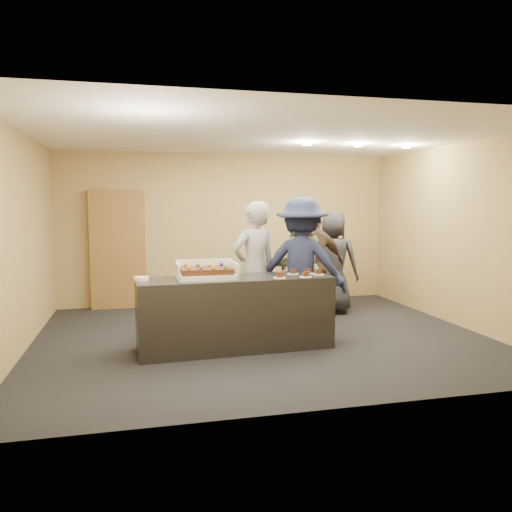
# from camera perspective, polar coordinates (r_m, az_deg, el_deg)

# --- Properties ---
(room) EXTENTS (6.04, 6.00, 2.70)m
(room) POSITION_cam_1_polar(r_m,az_deg,el_deg) (6.69, 0.64, 2.07)
(room) COLOR black
(room) RESTS_ON ground
(serving_counter) EXTENTS (2.43, 0.81, 0.90)m
(serving_counter) POSITION_cam_1_polar(r_m,az_deg,el_deg) (6.26, -2.40, -6.53)
(serving_counter) COLOR black
(serving_counter) RESTS_ON floor
(storage_cabinet) EXTENTS (0.93, 0.15, 2.04)m
(storage_cabinet) POSITION_cam_1_polar(r_m,az_deg,el_deg) (8.92, -15.50, 0.71)
(storage_cabinet) COLOR brown
(storage_cabinet) RESTS_ON floor
(cake_box) EXTENTS (0.72, 0.50, 0.21)m
(cake_box) POSITION_cam_1_polar(r_m,az_deg,el_deg) (6.14, -5.72, -2.09)
(cake_box) COLOR white
(cake_box) RESTS_ON serving_counter
(sheet_cake) EXTENTS (0.61, 0.42, 0.12)m
(sheet_cake) POSITION_cam_1_polar(r_m,az_deg,el_deg) (6.11, -5.69, -1.66)
(sheet_cake) COLOR #38170C
(sheet_cake) RESTS_ON cake_box
(plate_stack) EXTENTS (0.17, 0.17, 0.04)m
(plate_stack) POSITION_cam_1_polar(r_m,az_deg,el_deg) (6.09, -12.98, -2.53)
(plate_stack) COLOR white
(plate_stack) RESTS_ON serving_counter
(slice_a) EXTENTS (0.15, 0.15, 0.07)m
(slice_a) POSITION_cam_1_polar(r_m,az_deg,el_deg) (6.13, 2.72, -2.31)
(slice_a) COLOR white
(slice_a) RESTS_ON serving_counter
(slice_b) EXTENTS (0.15, 0.15, 0.07)m
(slice_b) POSITION_cam_1_polar(r_m,az_deg,el_deg) (6.48, 4.24, -1.86)
(slice_b) COLOR white
(slice_b) RESTS_ON serving_counter
(slice_c) EXTENTS (0.15, 0.15, 0.07)m
(slice_c) POSITION_cam_1_polar(r_m,az_deg,el_deg) (6.23, 5.73, -2.19)
(slice_c) COLOR white
(slice_c) RESTS_ON serving_counter
(slice_d) EXTENTS (0.15, 0.15, 0.07)m
(slice_d) POSITION_cam_1_polar(r_m,az_deg,el_deg) (6.54, 5.96, -1.81)
(slice_d) COLOR white
(slice_d) RESTS_ON serving_counter
(slice_e) EXTENTS (0.15, 0.15, 0.07)m
(slice_e) POSITION_cam_1_polar(r_m,az_deg,el_deg) (6.46, 7.15, -1.92)
(slice_e) COLOR white
(slice_e) RESTS_ON serving_counter
(person_server_grey) EXTENTS (0.78, 0.64, 1.84)m
(person_server_grey) POSITION_cam_1_polar(r_m,az_deg,el_deg) (6.78, -0.16, -1.52)
(person_server_grey) COLOR #949499
(person_server_grey) RESTS_ON floor
(person_sage_man) EXTENTS (0.93, 0.75, 1.83)m
(person_sage_man) POSITION_cam_1_polar(r_m,az_deg,el_deg) (7.16, 4.57, -1.17)
(person_sage_man) COLOR gray
(person_sage_man) RESTS_ON floor
(person_navy_man) EXTENTS (1.41, 1.16, 1.90)m
(person_navy_man) POSITION_cam_1_polar(r_m,az_deg,el_deg) (6.87, 5.23, -1.22)
(person_navy_man) COLOR #1B2140
(person_navy_man) RESTS_ON floor
(person_brown_extra) EXTENTS (1.08, 0.55, 1.77)m
(person_brown_extra) POSITION_cam_1_polar(r_m,az_deg,el_deg) (7.64, 6.55, -0.99)
(person_brown_extra) COLOR brown
(person_brown_extra) RESTS_ON floor
(person_dark_suit) EXTENTS (0.99, 0.91, 1.70)m
(person_dark_suit) POSITION_cam_1_polar(r_m,az_deg,el_deg) (8.37, 8.80, -0.64)
(person_dark_suit) COLOR #232328
(person_dark_suit) RESTS_ON floor
(ceiling_spotlights) EXTENTS (1.72, 0.12, 0.03)m
(ceiling_spotlights) POSITION_cam_1_polar(r_m,az_deg,el_deg) (7.73, 11.57, 12.28)
(ceiling_spotlights) COLOR #FFEAC6
(ceiling_spotlights) RESTS_ON ceiling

